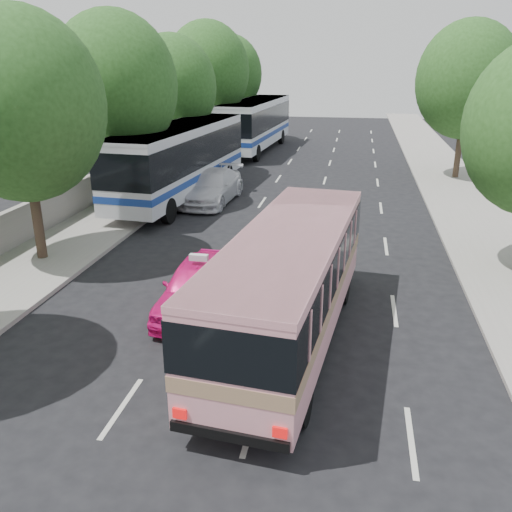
% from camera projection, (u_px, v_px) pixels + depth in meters
% --- Properties ---
extents(ground, '(120.00, 120.00, 0.00)m').
position_uv_depth(ground, '(228.00, 367.00, 13.29)').
color(ground, black).
rests_on(ground, ground).
extents(sidewalk_left, '(4.00, 90.00, 0.15)m').
position_uv_depth(sidewalk_left, '(167.00, 180.00, 33.16)').
color(sidewalk_left, '#9E998E').
rests_on(sidewalk_left, ground).
extents(sidewalk_right, '(4.00, 90.00, 0.12)m').
position_uv_depth(sidewalk_right, '(457.00, 192.00, 30.30)').
color(sidewalk_right, '#9E998E').
rests_on(sidewalk_right, ground).
extents(low_wall, '(0.30, 90.00, 1.50)m').
position_uv_depth(low_wall, '(138.00, 166.00, 33.18)').
color(low_wall, '#9E998E').
rests_on(low_wall, sidewalk_left).
extents(tree_left_b, '(5.70, 5.70, 8.88)m').
position_uv_depth(tree_left_b, '(21.00, 100.00, 18.19)').
color(tree_left_b, '#38281E').
rests_on(tree_left_b, ground).
extents(tree_left_c, '(6.00, 6.00, 9.35)m').
position_uv_depth(tree_left_c, '(115.00, 81.00, 25.50)').
color(tree_left_c, '#38281E').
rests_on(tree_left_c, ground).
extents(tree_left_d, '(5.52, 5.52, 8.60)m').
position_uv_depth(tree_left_d, '(172.00, 84.00, 33.04)').
color(tree_left_d, '#38281E').
rests_on(tree_left_d, ground).
extents(tree_left_e, '(6.30, 6.30, 9.82)m').
position_uv_depth(tree_left_e, '(208.00, 68.00, 40.14)').
color(tree_left_e, '#38281E').
rests_on(tree_left_e, ground).
extents(tree_left_f, '(5.88, 5.88, 9.16)m').
position_uv_depth(tree_left_f, '(229.00, 71.00, 47.71)').
color(tree_left_f, '#38281E').
rests_on(tree_left_f, ground).
extents(tree_right_far, '(6.00, 6.00, 9.35)m').
position_uv_depth(tree_right_far, '(470.00, 76.00, 31.75)').
color(tree_right_far, '#38281E').
rests_on(tree_right_far, ground).
extents(pink_bus, '(3.46, 9.87, 3.08)m').
position_uv_depth(pink_bus, '(290.00, 275.00, 13.84)').
color(pink_bus, pink).
rests_on(pink_bus, ground).
extents(pink_taxi, '(1.93, 4.69, 1.59)m').
position_uv_depth(pink_taxi, '(200.00, 285.00, 16.04)').
color(pink_taxi, '#ED147A').
rests_on(pink_taxi, ground).
extents(white_pickup, '(2.62, 5.76, 1.63)m').
position_uv_depth(white_pickup, '(212.00, 187.00, 28.17)').
color(white_pickup, silver).
rests_on(white_pickup, ground).
extents(tour_coach_front, '(3.89, 13.07, 3.86)m').
position_uv_depth(tour_coach_front, '(180.00, 155.00, 28.42)').
color(tour_coach_front, silver).
rests_on(tour_coach_front, ground).
extents(tour_coach_rear, '(3.76, 13.49, 3.99)m').
position_uv_depth(tour_coach_rear, '(255.00, 121.00, 43.27)').
color(tour_coach_rear, white).
rests_on(tour_coach_rear, ground).
extents(taxi_roof_sign, '(0.55, 0.19, 0.18)m').
position_uv_depth(taxi_roof_sign, '(199.00, 257.00, 15.74)').
color(taxi_roof_sign, silver).
rests_on(taxi_roof_sign, pink_taxi).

